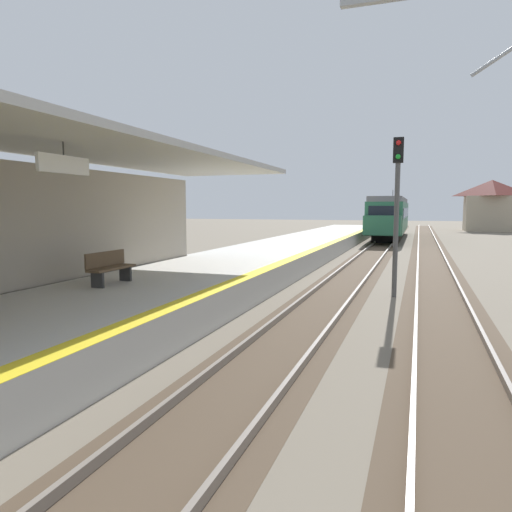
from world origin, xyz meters
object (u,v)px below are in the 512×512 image
at_px(platform_bench, 110,267).
at_px(distant_trackside_house, 491,204).
at_px(approaching_train, 390,216).
at_px(rail_signal_post, 397,200).

distance_m(platform_bench, distant_trackside_house, 56.93).
relative_size(platform_bench, distant_trackside_house, 0.24).
height_order(approaching_train, distant_trackside_house, distant_trackside_house).
bearing_deg(platform_bench, distant_trackside_house, 73.36).
distance_m(approaching_train, platform_bench, 36.30).
xyz_separation_m(approaching_train, rail_signal_post, (1.96, -30.42, 1.02)).
relative_size(rail_signal_post, distant_trackside_house, 0.79).
height_order(rail_signal_post, distant_trackside_house, distant_trackside_house).
bearing_deg(approaching_train, platform_bench, -98.17).
height_order(approaching_train, rail_signal_post, rail_signal_post).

